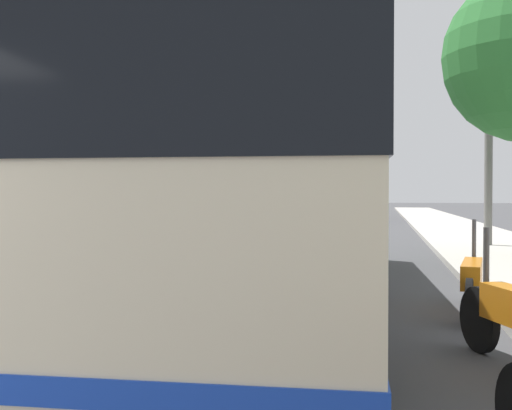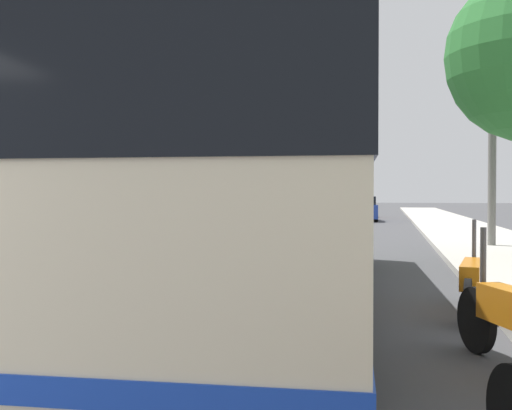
# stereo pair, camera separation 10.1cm
# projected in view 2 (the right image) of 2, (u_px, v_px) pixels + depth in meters

# --- Properties ---
(lane_divider_line) EXTENTS (110.00, 0.16, 0.01)m
(lane_divider_line) POSITION_uv_depth(u_px,v_px,m) (218.00, 269.00, 13.02)
(lane_divider_line) COLOR silver
(lane_divider_line) RESTS_ON ground
(coach_bus) EXTENTS (12.63, 3.13, 3.31)m
(coach_bus) POSITION_uv_depth(u_px,v_px,m) (279.00, 176.00, 9.18)
(coach_bus) COLOR beige
(coach_bus) RESTS_ON ground
(motorcycle_mid_row) EXTENTS (2.29, 0.48, 1.25)m
(motorcycle_mid_row) POSITION_uv_depth(u_px,v_px,m) (471.00, 280.00, 8.16)
(motorcycle_mid_row) COLOR black
(motorcycle_mid_row) RESTS_ON ground
(car_ahead_same_lane) EXTENTS (4.36, 2.11, 1.46)m
(car_ahead_same_lane) POSITION_uv_depth(u_px,v_px,m) (361.00, 209.00, 36.21)
(car_ahead_same_lane) COLOR navy
(car_ahead_same_lane) RESTS_ON ground
(car_side_street) EXTENTS (3.92, 1.80, 1.46)m
(car_side_street) POSITION_uv_depth(u_px,v_px,m) (358.00, 207.00, 41.85)
(car_side_street) COLOR red
(car_side_street) RESTS_ON ground
(utility_pole) EXTENTS (0.23, 0.23, 6.12)m
(utility_pole) POSITION_uv_depth(u_px,v_px,m) (492.00, 144.00, 17.41)
(utility_pole) COLOR slate
(utility_pole) RESTS_ON ground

